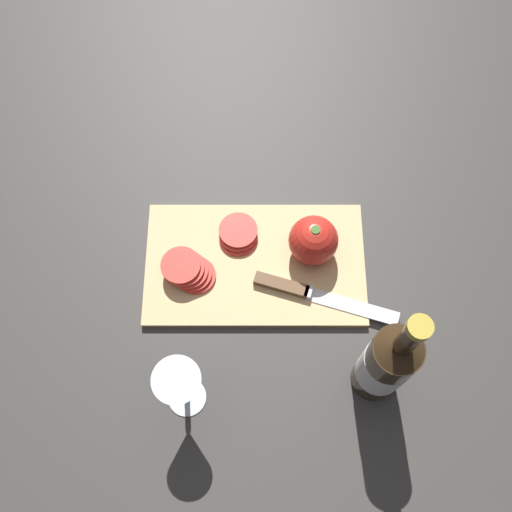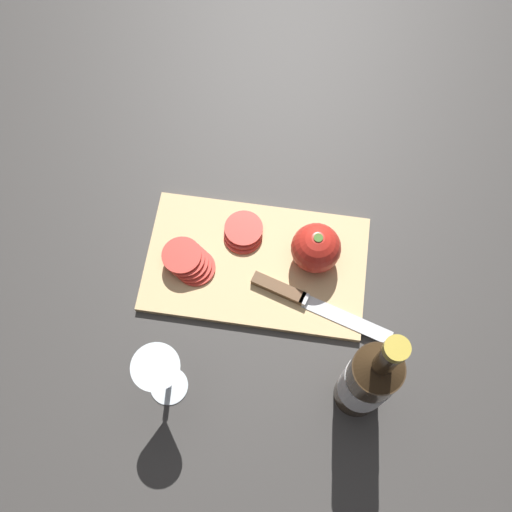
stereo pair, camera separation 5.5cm
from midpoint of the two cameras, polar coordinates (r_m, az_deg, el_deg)
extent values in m
plane|color=#383533|center=(1.07, -3.07, -0.29)|extent=(3.00, 3.00, 0.00)
cube|color=tan|center=(1.05, -1.48, -0.86)|extent=(0.38, 0.23, 0.01)
cylinder|color=#332314|center=(0.92, 10.51, -10.39)|extent=(0.07, 0.07, 0.20)
cone|color=#332314|center=(0.81, 11.85, -8.70)|extent=(0.07, 0.07, 0.02)
cylinder|color=#332314|center=(0.77, 12.56, -7.80)|extent=(0.03, 0.03, 0.08)
cylinder|color=#B29933|center=(0.72, 13.28, -6.86)|extent=(0.03, 0.03, 0.01)
cylinder|color=silver|center=(0.92, 10.46, -10.44)|extent=(0.07, 0.07, 0.08)
cylinder|color=silver|center=(1.01, -8.13, -13.24)|extent=(0.06, 0.06, 0.00)
cylinder|color=silver|center=(0.97, -8.38, -12.93)|extent=(0.01, 0.01, 0.06)
cone|color=silver|center=(0.90, -9.01, -12.15)|extent=(0.07, 0.07, 0.08)
cone|color=beige|center=(0.93, -8.75, -12.47)|extent=(0.02, 0.02, 0.03)
sphere|color=red|center=(1.02, 4.05, 1.37)|extent=(0.09, 0.09, 0.09)
cylinder|color=#47702D|center=(0.98, 4.20, 2.32)|extent=(0.02, 0.02, 0.01)
cube|color=silver|center=(1.03, 7.79, -4.92)|extent=(0.16, 0.07, 0.00)
cube|color=silver|center=(1.02, 3.55, -3.61)|extent=(0.02, 0.02, 0.01)
cube|color=brown|center=(1.03, 0.99, -2.87)|extent=(0.10, 0.05, 0.01)
cylinder|color=red|center=(1.04, -7.13, -1.95)|extent=(0.07, 0.07, 0.01)
cylinder|color=red|center=(1.04, -7.50, -1.70)|extent=(0.07, 0.07, 0.01)
cylinder|color=red|center=(1.04, -7.87, -1.45)|extent=(0.07, 0.07, 0.01)
cylinder|color=red|center=(1.03, -8.24, -1.20)|extent=(0.07, 0.07, 0.01)
cylinder|color=red|center=(1.03, -8.62, -0.95)|extent=(0.07, 0.07, 0.01)
cylinder|color=red|center=(1.06, -2.87, 1.60)|extent=(0.07, 0.07, 0.01)
cylinder|color=red|center=(1.06, -3.11, 1.98)|extent=(0.07, 0.07, 0.01)
cylinder|color=red|center=(1.06, -3.35, 2.37)|extent=(0.07, 0.07, 0.01)
camera|label=1|loc=(0.03, -91.54, -3.68)|focal=42.00mm
camera|label=2|loc=(0.03, 88.46, 3.68)|focal=42.00mm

